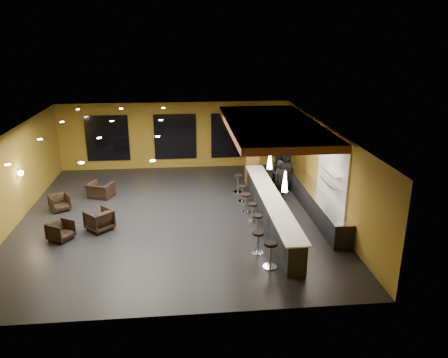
{
  "coord_description": "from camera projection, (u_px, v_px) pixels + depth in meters",
  "views": [
    {
      "loc": [
        0.36,
        -16.15,
        7.02
      ],
      "look_at": [
        2.0,
        0.5,
        1.3
      ],
      "focal_mm": 35.0,
      "sensor_mm": 36.0,
      "label": 1
    }
  ],
  "objects": [
    {
      "name": "floor",
      "position": [
        176.0,
        216.0,
        17.46
      ],
      "size": [
        12.0,
        13.0,
        0.1
      ],
      "primitive_type": "cube",
      "color": "black",
      "rests_on": "ground"
    },
    {
      "name": "wall_left",
      "position": [
        11.0,
        179.0,
        16.32
      ],
      "size": [
        0.1,
        13.0,
        3.5
      ],
      "primitive_type": "cube",
      "color": "olive",
      "rests_on": "floor"
    },
    {
      "name": "staff_c",
      "position": [
        285.0,
        171.0,
        19.91
      ],
      "size": [
        1.02,
        0.78,
        1.88
      ],
      "primitive_type": "imported",
      "rotation": [
        0.0,
        0.0,
        0.22
      ],
      "color": "black",
      "rests_on": "floor"
    },
    {
      "name": "pendant_2",
      "position": [
        258.0,
        144.0,
        18.9
      ],
      "size": [
        0.2,
        0.2,
        0.7
      ],
      "primitive_type": "cone",
      "color": "white",
      "rests_on": "wood_soffit"
    },
    {
      "name": "bar_stool_0",
      "position": [
        270.0,
        251.0,
        13.44
      ],
      "size": [
        0.44,
        0.44,
        0.86
      ],
      "rotation": [
        0.0,
        0.0,
        0.35
      ],
      "color": "silver",
      "rests_on": "floor"
    },
    {
      "name": "column",
      "position": [
        252.0,
        148.0,
        20.61
      ],
      "size": [
        0.6,
        0.6,
        3.5
      ],
      "primitive_type": "cube",
      "color": "brown",
      "rests_on": "floor"
    },
    {
      "name": "staff_b",
      "position": [
        279.0,
        172.0,
        19.86
      ],
      "size": [
        0.9,
        0.72,
        1.76
      ],
      "primitive_type": "imported",
      "rotation": [
        0.0,
        0.0,
        -0.06
      ],
      "color": "black",
      "rests_on": "floor"
    },
    {
      "name": "window_right",
      "position": [
        232.0,
        135.0,
        23.24
      ],
      "size": [
        2.2,
        0.06,
        2.4
      ],
      "primitive_type": "cube",
      "color": "black",
      "rests_on": "wall_back"
    },
    {
      "name": "armchair_c",
      "position": [
        60.0,
        203.0,
        17.84
      ],
      "size": [
        1.0,
        1.01,
        0.68
      ],
      "primitive_type": "imported",
      "rotation": [
        0.0,
        0.0,
        0.54
      ],
      "color": "black",
      "rests_on": "floor"
    },
    {
      "name": "armchair_b",
      "position": [
        99.0,
        220.0,
        16.07
      ],
      "size": [
        1.21,
        1.21,
        0.79
      ],
      "primitive_type": "imported",
      "rotation": [
        0.0,
        0.0,
        3.9
      ],
      "color": "black",
      "rests_on": "floor"
    },
    {
      "name": "bar_stool_1",
      "position": [
        258.0,
        240.0,
        14.34
      ],
      "size": [
        0.38,
        0.38,
        0.76
      ],
      "rotation": [
        0.0,
        0.0,
        0.2
      ],
      "color": "silver",
      "rests_on": "floor"
    },
    {
      "name": "bar_stool_2",
      "position": [
        257.0,
        222.0,
        15.69
      ],
      "size": [
        0.38,
        0.38,
        0.75
      ],
      "rotation": [
        0.0,
        0.0,
        0.21
      ],
      "color": "silver",
      "rests_on": "floor"
    },
    {
      "name": "bar_stool_3",
      "position": [
        252.0,
        210.0,
        16.77
      ],
      "size": [
        0.37,
        0.37,
        0.73
      ],
      "rotation": [
        0.0,
        0.0,
        -0.04
      ],
      "color": "silver",
      "rests_on": "floor"
    },
    {
      "name": "wall_shelf_lower",
      "position": [
        330.0,
        183.0,
        16.33
      ],
      "size": [
        0.3,
        1.5,
        0.03
      ],
      "primitive_type": "cube",
      "color": "silver",
      "rests_on": "wall_right"
    },
    {
      "name": "ceiling",
      "position": [
        172.0,
        128.0,
        16.3
      ],
      "size": [
        12.0,
        13.0,
        0.1
      ],
      "primitive_type": "cube",
      "color": "black"
    },
    {
      "name": "wall_shelf_upper",
      "position": [
        331.0,
        171.0,
        16.19
      ],
      "size": [
        0.3,
        1.5,
        0.03
      ],
      "primitive_type": "cube",
      "color": "silver",
      "rests_on": "wall_right"
    },
    {
      "name": "wall_front",
      "position": [
        171.0,
        257.0,
        10.71
      ],
      "size": [
        12.0,
        0.1,
        3.5
      ],
      "primitive_type": "cube",
      "color": "olive",
      "rests_on": "floor"
    },
    {
      "name": "bar_counter",
      "position": [
        271.0,
        210.0,
        16.68
      ],
      "size": [
        0.6,
        8.0,
        1.0
      ],
      "primitive_type": "cube",
      "color": "black",
      "rests_on": "floor"
    },
    {
      "name": "staff_a",
      "position": [
        281.0,
        181.0,
        18.75
      ],
      "size": [
        0.75,
        0.61,
        1.78
      ],
      "primitive_type": "imported",
      "rotation": [
        0.0,
        0.0,
        0.32
      ],
      "color": "black",
      "rests_on": "floor"
    },
    {
      "name": "bar_stool_5",
      "position": [
        242.0,
        192.0,
        18.72
      ],
      "size": [
        0.36,
        0.36,
        0.71
      ],
      "rotation": [
        0.0,
        0.0,
        -0.43
      ],
      "color": "silver",
      "rests_on": "floor"
    },
    {
      "name": "prep_counter",
      "position": [
        318.0,
        205.0,
        17.36
      ],
      "size": [
        0.7,
        6.0,
        0.86
      ],
      "primitive_type": "cube",
      "color": "black",
      "rests_on": "floor"
    },
    {
      "name": "bar_stool_4",
      "position": [
        246.0,
        200.0,
        17.6
      ],
      "size": [
        0.4,
        0.4,
        0.79
      ],
      "rotation": [
        0.0,
        0.0,
        -0.0
      ],
      "color": "silver",
      "rests_on": "floor"
    },
    {
      "name": "armchair_a",
      "position": [
        61.0,
        231.0,
        15.32
      ],
      "size": [
        1.02,
        1.01,
        0.68
      ],
      "primitive_type": "imported",
      "rotation": [
        0.0,
        0.0,
        1.04
      ],
      "color": "black",
      "rests_on": "floor"
    },
    {
      "name": "prep_top",
      "position": [
        318.0,
        194.0,
        17.21
      ],
      "size": [
        0.72,
        6.0,
        0.03
      ],
      "primitive_type": "cube",
      "color": "silver",
      "rests_on": "prep_counter"
    },
    {
      "name": "tile_backsplash",
      "position": [
        333.0,
        171.0,
        16.41
      ],
      "size": [
        0.06,
        3.2,
        2.4
      ],
      "primitive_type": "cube",
      "color": "white",
      "rests_on": "wall_right"
    },
    {
      "name": "pendant_1",
      "position": [
        270.0,
        160.0,
        16.55
      ],
      "size": [
        0.2,
        0.2,
        0.7
      ],
      "primitive_type": "cone",
      "color": "white",
      "rests_on": "wood_soffit"
    },
    {
      "name": "bar_stool_6",
      "position": [
        238.0,
        181.0,
        19.76
      ],
      "size": [
        0.42,
        0.42,
        0.83
      ],
      "rotation": [
        0.0,
        0.0,
        0.43
      ],
      "color": "silver",
      "rests_on": "floor"
    },
    {
      "name": "window_center",
      "position": [
        175.0,
        137.0,
        22.96
      ],
      "size": [
        2.2,
        0.06,
        2.4
      ],
      "primitive_type": "cube",
      "color": "black",
      "rests_on": "wall_back"
    },
    {
      "name": "wood_soffit",
      "position": [
        272.0,
        125.0,
        17.67
      ],
      "size": [
        3.6,
        8.0,
        0.28
      ],
      "primitive_type": "cube",
      "color": "#964E2B",
      "rests_on": "ceiling"
    },
    {
      "name": "wall_sconce",
      "position": [
        21.0,
        173.0,
        16.79
      ],
      "size": [
        0.22,
        0.22,
        0.22
      ],
      "primitive_type": "sphere",
      "color": "#FFE5B2",
      "rests_on": "wall_left"
    },
    {
      "name": "window_left",
      "position": [
        107.0,
        138.0,
        22.63
      ],
      "size": [
        2.2,
        0.06,
        2.4
      ],
      "primitive_type": "cube",
      "color": "black",
      "rests_on": "wall_back"
    },
    {
      "name": "pendant_0",
      "position": [
        285.0,
        181.0,
        14.2
      ],
      "size": [
        0.2,
        0.2,
        0.7
      ],
      "primitive_type": "cone",
      "color": "white",
      "rests_on": "wood_soffit"
    },
    {
      "name": "bar_top",
      "position": [
        271.0,
        197.0,
        16.51
      ],
      "size": [
        0.78,
        8.1,
        0.05
      ],
      "primitive_type": "cube",
      "color": "white",
      "rests_on": "bar_counter"
    },
    {
      "name": "wall_right",
      "position": [
        326.0,
        169.0,
        17.44
      ],
      "size": [
        0.1,
        13.0,
        3.5
      ],
      "primitive_type": "cube",
      "color": "olive",
      "rests_on": "floor"
    },
    {
      "name": "armchair_d",
      "position": [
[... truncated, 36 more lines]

